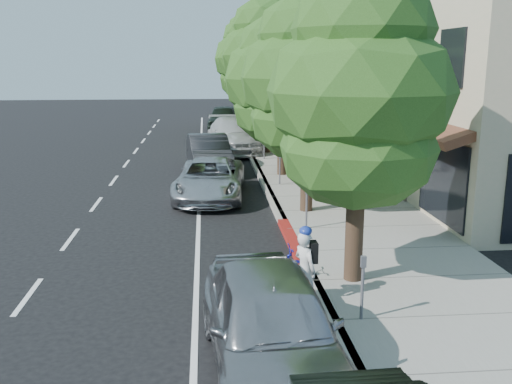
{
  "coord_description": "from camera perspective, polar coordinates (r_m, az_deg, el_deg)",
  "views": [
    {
      "loc": [
        -2.33,
        -13.79,
        4.97
      ],
      "look_at": [
        -0.96,
        1.63,
        1.35
      ],
      "focal_mm": 40.0,
      "sensor_mm": 36.0,
      "label": 1
    }
  ],
  "objects": [
    {
      "name": "storefront_building",
      "position": [
        33.98,
        15.72,
        10.2
      ],
      "size": [
        10.0,
        36.0,
        7.0
      ],
      "primitive_type": "cube",
      "color": "tan",
      "rests_on": "ground"
    },
    {
      "name": "street_tree_1",
      "position": [
        18.09,
        5.29,
        11.02
      ],
      "size": [
        4.38,
        4.38,
        7.02
      ],
      "color": "black",
      "rests_on": "ground"
    },
    {
      "name": "pedestrian",
      "position": [
        25.89,
        5.48,
        4.38
      ],
      "size": [
        1.1,
        1.06,
        1.79
      ],
      "primitive_type": "imported",
      "rotation": [
        0.0,
        0.0,
        3.78
      ],
      "color": "black",
      "rests_on": "sidewalk"
    },
    {
      "name": "street_tree_5",
      "position": [
        41.91,
        -0.69,
        13.04
      ],
      "size": [
        5.15,
        5.15,
        8.0
      ],
      "color": "black",
      "rests_on": "ground"
    },
    {
      "name": "white_pickup",
      "position": [
        31.36,
        -2.21,
        5.71
      ],
      "size": [
        3.09,
        6.47,
        1.82
      ],
      "primitive_type": "imported",
      "rotation": [
        0.0,
        0.0,
        0.09
      ],
      "color": "silver",
      "rests_on": "ground"
    },
    {
      "name": "curb",
      "position": [
        22.45,
        0.99,
        0.57
      ],
      "size": [
        0.3,
        56.0,
        0.15
      ],
      "primitive_type": "cube",
      "color": "#9E998E",
      "rests_on": "ground"
    },
    {
      "name": "street_tree_2",
      "position": [
        24.02,
        2.69,
        11.05
      ],
      "size": [
        4.99,
        4.99,
        6.9
      ],
      "color": "black",
      "rests_on": "ground"
    },
    {
      "name": "near_car_a",
      "position": [
        9.31,
        1.54,
        -13.1
      ],
      "size": [
        2.33,
        5.13,
        1.71
      ],
      "primitive_type": "imported",
      "rotation": [
        0.0,
        0.0,
        0.06
      ],
      "color": "#9F9FA4",
      "rests_on": "ground"
    },
    {
      "name": "cyclist",
      "position": [
        11.73,
        4.9,
        -7.72
      ],
      "size": [
        0.62,
        0.69,
        1.6
      ],
      "primitive_type": "imported",
      "rotation": [
        0.0,
        0.0,
        2.08
      ],
      "color": "silver",
      "rests_on": "ground"
    },
    {
      "name": "curb_red_segment",
      "position": [
        15.75,
        3.68,
        -4.97
      ],
      "size": [
        0.32,
        4.0,
        0.15
      ],
      "primitive_type": "cube",
      "color": "maroon",
      "rests_on": "ground"
    },
    {
      "name": "dark_sedan",
      "position": [
        25.93,
        -4.75,
        3.89
      ],
      "size": [
        2.21,
        5.09,
        1.63
      ],
      "primitive_type": "imported",
      "rotation": [
        0.0,
        0.0,
        0.1
      ],
      "color": "black",
      "rests_on": "ground"
    },
    {
      "name": "bicycle",
      "position": [
        12.85,
        1.46,
        -7.46
      ],
      "size": [
        1.73,
        0.69,
        0.89
      ],
      "primitive_type": "imported",
      "rotation": [
        0.0,
        0.0,
        1.63
      ],
      "color": "#171D9E",
      "rests_on": "ground"
    },
    {
      "name": "street_tree_3",
      "position": [
        29.96,
        1.13,
        13.27
      ],
      "size": [
        4.81,
        4.81,
        8.1
      ],
      "color": "black",
      "rests_on": "ground"
    },
    {
      "name": "sidewalk",
      "position": [
        22.81,
        6.74,
        0.67
      ],
      "size": [
        4.6,
        56.0,
        0.15
      ],
      "primitive_type": "cube",
      "color": "gray",
      "rests_on": "ground"
    },
    {
      "name": "silver_suv",
      "position": [
        20.76,
        -4.63,
        1.29
      ],
      "size": [
        2.85,
        5.35,
        1.43
      ],
      "primitive_type": "imported",
      "rotation": [
        0.0,
        0.0,
        -0.09
      ],
      "color": "#B8B9BD",
      "rests_on": "ground"
    },
    {
      "name": "dark_suv_far",
      "position": [
        41.05,
        -3.29,
        7.42
      ],
      "size": [
        2.48,
        5.31,
        1.76
      ],
      "primitive_type": "imported",
      "rotation": [
        0.0,
        0.0,
        -0.08
      ],
      "color": "black",
      "rests_on": "ground"
    },
    {
      "name": "street_tree_4",
      "position": [
        35.93,
        0.07,
        13.08
      ],
      "size": [
        5.01,
        5.01,
        8.0
      ],
      "color": "black",
      "rests_on": "ground"
    },
    {
      "name": "ground",
      "position": [
        14.84,
        4.27,
        -6.44
      ],
      "size": [
        120.0,
        120.0,
        0.0
      ],
      "primitive_type": "plane",
      "color": "black",
      "rests_on": "ground"
    },
    {
      "name": "street_tree_0",
      "position": [
        12.25,
        10.35,
        9.37
      ],
      "size": [
        3.99,
        3.99,
        6.76
      ],
      "color": "black",
      "rests_on": "ground"
    }
  ]
}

